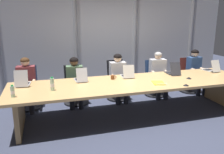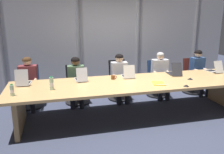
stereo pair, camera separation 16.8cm
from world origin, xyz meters
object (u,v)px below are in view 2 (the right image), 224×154
Objects in this scene: laptop_left_mid at (81,78)px; person_right_mid at (161,72)px; laptop_left_end at (24,82)px; coffee_mug_near at (113,77)px; water_bottle_primary at (12,91)px; conference_mic_left_side at (186,86)px; office_chair_center at (119,85)px; person_left_mid at (76,78)px; water_bottle_secondary at (52,84)px; spiral_notepad at (159,83)px; person_left_end at (28,80)px; person_center at (120,74)px; office_chair_left_mid at (77,89)px; laptop_right_mid at (174,72)px; office_chair_right_mid at (157,82)px; office_chair_left_end at (30,91)px; office_chair_right_end at (193,80)px; laptop_right_end at (214,70)px; laptop_center at (128,75)px; conference_mic_middle at (190,79)px; person_right_end at (199,69)px.

laptop_left_mid is 2.21m from person_right_mid.
laptop_left_end is 3.35× the size of coffee_mug_near.
conference_mic_left_side is at bearing -4.37° from water_bottle_primary.
office_chair_center is 0.86× the size of person_left_mid.
office_chair_center is at bearing -92.80° from person_right_mid.
water_bottle_secondary is 0.72× the size of spiral_notepad.
person_left_end reaches higher than office_chair_center.
person_center is (2.16, 0.63, -0.14)m from laptop_left_end.
person_left_end is 1.01× the size of person_right_mid.
person_right_mid is at bearing 79.10° from office_chair_left_mid.
water_bottle_secondary is at bearing 106.76° from laptop_right_mid.
office_chair_right_mid is 2.63× the size of spiral_notepad.
office_chair_left_end is 1.02× the size of office_chair_right_end.
laptop_left_mid is at bearing -59.44° from office_chair_center.
person_center is at bearing 34.46° from water_bottle_secondary.
person_right_mid is at bearing 93.35° from person_left_end.
laptop_right_end reaches higher than office_chair_center.
office_chair_left_mid is at bearing 130.49° from coffee_mug_near.
laptop_right_end reaches higher than water_bottle_primary.
water_bottle_secondary is (-3.78, -1.27, 0.51)m from office_chair_right_end.
laptop_center is 2.32m from office_chair_left_end.
person_left_end is (-4.30, -0.15, 0.32)m from office_chair_right_end.
laptop_left_end reaches higher than office_chair_left_mid.
office_chair_right_mid is 0.99× the size of office_chair_right_end.
laptop_right_mid is 2.79m from water_bottle_secondary.
laptop_left_mid is 0.63m from person_left_mid.
laptop_left_end is 0.64m from person_left_end.
office_chair_center is 0.35m from person_center.
office_chair_center is 1.05× the size of office_chair_right_end.
office_chair_center is 1.15m from person_left_mid.
office_chair_right_end reaches higher than spiral_notepad.
person_right_mid is 2.94m from water_bottle_secondary.
office_chair_center is at bearing 64.74° from laptop_right_end.
laptop_left_mid is 0.34× the size of person_right_mid.
laptop_left_end reaches higher than office_chair_right_end.
spiral_notepad is at bearing -140.58° from laptop_center.
person_center is (1.05, -0.15, 0.33)m from office_chair_left_mid.
person_left_mid is 10.32× the size of conference_mic_left_side.
office_chair_right_end is at bearing 103.82° from person_right_mid.
water_bottle_secondary is at bearing -31.22° from office_chair_left_mid.
office_chair_left_mid is 0.77× the size of person_left_end.
laptop_center is at bearing 157.84° from conference_mic_middle.
conference_mic_left_side is at bearing 66.32° from person_left_end.
laptop_right_end is 0.38× the size of person_center.
person_left_mid is (-0.04, 0.61, -0.15)m from laptop_left_mid.
conference_mic_middle is (0.15, -1.09, 0.10)m from person_right_mid.
laptop_left_mid is at bearing 84.40° from laptop_right_end.
conference_mic_middle is at bearing -106.02° from laptop_left_mid.
spiral_notepad is at bearing -59.70° from person_right_end.
spiral_notepad is at bearing 103.89° from laptop_right_end.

